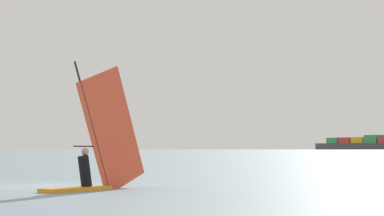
{
  "coord_description": "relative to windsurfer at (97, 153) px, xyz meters",
  "views": [
    {
      "loc": [
        6.62,
        -21.76,
        1.23
      ],
      "look_at": [
        4.5,
        4.78,
        2.85
      ],
      "focal_mm": 62.54,
      "sensor_mm": 36.0,
      "label": 1
    }
  ],
  "objects": [
    {
      "name": "cargo_ship",
      "position": [
        170.71,
        885.16,
        6.77
      ],
      "size": [
        132.64,
        163.56,
        35.0
      ],
      "rotation": [
        0.0,
        0.0,
        2.22
      ],
      "color": "#3F444C",
      "rests_on": "ground_plane"
    },
    {
      "name": "windsurfer",
      "position": [
        0.0,
        0.0,
        0.0
      ],
      "size": [
        2.51,
        3.7,
        4.02
      ],
      "rotation": [
        0.0,
        0.0,
        4.15
      ],
      "color": "orange",
      "rests_on": "ground_plane"
    },
    {
      "name": "ground_plane",
      "position": [
        -2.17,
        1.98,
        -1.1
      ],
      "size": [
        4000.0,
        4000.0,
        0.0
      ],
      "primitive_type": "plane",
      "color": "gray"
    }
  ]
}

